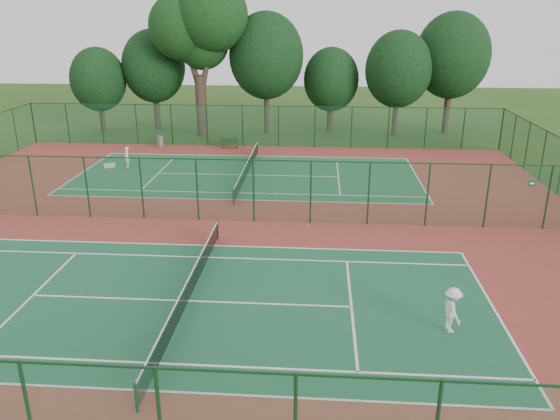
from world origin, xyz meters
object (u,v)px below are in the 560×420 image
object	(u,v)px
bench	(230,143)
big_tree	(199,26)
player_near	(452,310)
player_far	(127,157)
kit_bag	(110,165)
trash_bin	(160,141)

from	to	relation	value
bench	big_tree	world-z (taller)	big_tree
player_near	bench	xyz separation A→B (m)	(-12.35, 27.48, -0.38)
player_far	kit_bag	world-z (taller)	player_far
player_far	trash_bin	distance (m)	6.62
player_near	kit_bag	bearing A→B (deg)	32.44
player_near	big_tree	xyz separation A→B (m)	(-15.62, 32.63, 8.86)
bench	kit_bag	world-z (taller)	bench
player_near	big_tree	size ratio (longest dim) A/B	0.12
player_far	bench	world-z (taller)	player_far
player_near	trash_bin	bearing A→B (deg)	21.77
bench	big_tree	distance (m)	11.07
player_far	trash_bin	size ratio (longest dim) A/B	1.54
big_tree	player_far	bearing A→B (deg)	-105.93
bench	big_tree	size ratio (longest dim) A/B	0.11
big_tree	bench	bearing A→B (deg)	-57.59
bench	kit_bag	xyz separation A→B (m)	(-7.94, -6.75, -0.32)
player_far	bench	size ratio (longest dim) A/B	0.99
bench	big_tree	bearing A→B (deg)	115.48
player_near	big_tree	distance (m)	37.24
big_tree	player_near	bearing A→B (deg)	-64.41
trash_bin	bench	world-z (taller)	trash_bin
trash_bin	player_far	bearing A→B (deg)	-95.55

